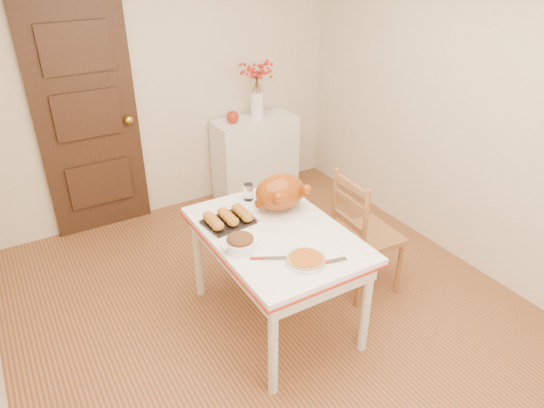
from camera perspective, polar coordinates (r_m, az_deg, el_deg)
floor at (r=3.68m, az=0.40°, el=-13.03°), size 3.50×4.00×0.00m
wall_back at (r=4.73m, az=-12.55°, el=13.36°), size 3.50×0.00×2.50m
wall_right at (r=4.13m, az=22.05°, el=9.72°), size 0.00×4.00×2.50m
door_back at (r=4.60m, az=-20.41°, el=8.93°), size 0.85×0.06×2.06m
sideboard at (r=5.13m, az=-1.92°, el=5.35°), size 0.84×0.37×0.84m
kitchen_table at (r=3.45m, az=0.43°, el=-8.42°), size 0.85×1.24×0.74m
chair_oak at (r=3.77m, az=10.93°, el=-3.28°), size 0.46×0.46×0.98m
berry_vase at (r=4.91m, az=-1.74°, el=12.83°), size 0.28×0.28×0.54m
apple at (r=4.85m, az=-4.56°, el=9.94°), size 0.12×0.12×0.12m
turkey_platter at (r=3.40m, az=0.95°, el=1.15°), size 0.52×0.47×0.27m
pumpkin_pie at (r=2.94m, az=3.93°, el=-6.38°), size 0.27×0.27×0.05m
stuffing_dish at (r=3.04m, az=-3.68°, el=-4.41°), size 0.29×0.25×0.10m
rolls_tray at (r=3.31m, az=-5.09°, el=-1.61°), size 0.33×0.28×0.08m
pie_server at (r=2.96m, az=6.69°, el=-6.60°), size 0.22×0.10×0.01m
carving_knife at (r=2.97m, az=-0.27°, el=-6.24°), size 0.23×0.16×0.01m
drinking_glass at (r=3.59m, az=-2.73°, el=1.39°), size 0.08×0.08×0.12m
shaker_pair at (r=3.66m, az=0.76°, el=1.63°), size 0.09×0.06×0.08m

